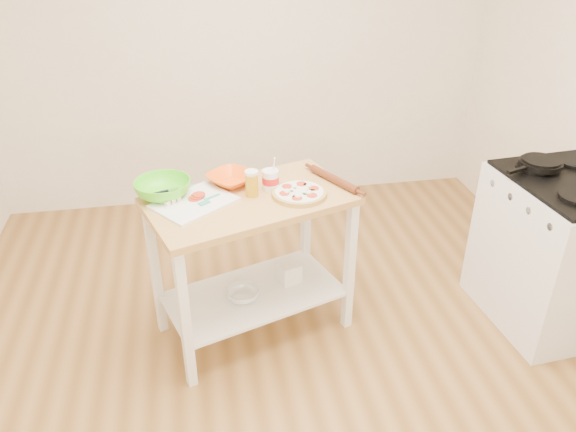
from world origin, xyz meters
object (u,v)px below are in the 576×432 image
(knife, at_px, (167,191))
(skillet, at_px, (540,164))
(pizza, at_px, (299,193))
(green_bowl, at_px, (163,189))
(shelf_glass_bowl, at_px, (243,294))
(spatula, at_px, (208,200))
(beer_pint, at_px, (252,183))
(orange_bowl, at_px, (231,179))
(rolling_pin, at_px, (334,179))
(shelf_bin, at_px, (289,272))
(cutting_board, at_px, (193,202))
(gas_stove, at_px, (557,251))
(prep_island, at_px, (252,238))
(yogurt_tub, at_px, (271,180))

(knife, bearing_deg, skillet, -25.43)
(pizza, bearing_deg, knife, 168.41)
(pizza, distance_m, green_bowl, 0.74)
(pizza, xyz_separation_m, knife, (-0.71, 0.14, 0.00))
(skillet, height_order, shelf_glass_bowl, skillet)
(spatula, height_order, beer_pint, beer_pint)
(spatula, relative_size, orange_bowl, 0.50)
(skillet, bearing_deg, shelf_glass_bowl, 163.09)
(rolling_pin, height_order, shelf_bin, rolling_pin)
(skillet, xyz_separation_m, shelf_bin, (-1.46, 0.11, -0.65))
(pizza, bearing_deg, spatula, 179.09)
(orange_bowl, bearing_deg, beer_pint, -58.89)
(pizza, distance_m, knife, 0.72)
(knife, bearing_deg, pizza, -33.14)
(cutting_board, distance_m, shelf_glass_bowl, 0.66)
(cutting_board, bearing_deg, spatula, -39.09)
(rolling_pin, bearing_deg, pizza, -152.17)
(gas_stove, distance_m, cutting_board, 2.17)
(gas_stove, xyz_separation_m, pizza, (-1.54, 0.17, 0.44))
(gas_stove, distance_m, beer_pint, 1.88)
(shelf_glass_bowl, bearing_deg, prep_island, 32.94)
(yogurt_tub, bearing_deg, prep_island, -144.90)
(prep_island, height_order, yogurt_tub, yogurt_tub)
(pizza, xyz_separation_m, cutting_board, (-0.57, 0.01, -0.01))
(gas_stove, relative_size, spatula, 8.90)
(orange_bowl, bearing_deg, pizza, -30.85)
(spatula, distance_m, yogurt_tub, 0.37)
(orange_bowl, distance_m, shelf_glass_bowl, 0.68)
(prep_island, height_order, shelf_glass_bowl, prep_island)
(shelf_glass_bowl, bearing_deg, shelf_bin, 24.14)
(beer_pint, distance_m, yogurt_tub, 0.13)
(skillet, bearing_deg, yogurt_tub, 158.32)
(gas_stove, bearing_deg, orange_bowl, 164.06)
(beer_pint, xyz_separation_m, yogurt_tub, (0.11, 0.06, -0.02))
(skillet, bearing_deg, prep_island, 161.62)
(gas_stove, xyz_separation_m, skillet, (-0.13, 0.17, 0.50))
(yogurt_tub, bearing_deg, beer_pint, -151.08)
(prep_island, bearing_deg, knife, 164.10)
(yogurt_tub, bearing_deg, spatula, -164.06)
(cutting_board, distance_m, beer_pint, 0.33)
(gas_stove, relative_size, skillet, 2.98)
(rolling_pin, bearing_deg, knife, 178.38)
(shelf_glass_bowl, height_order, shelf_bin, shelf_bin)
(beer_pint, relative_size, rolling_pin, 0.39)
(beer_pint, height_order, shelf_glass_bowl, beer_pint)
(prep_island, relative_size, cutting_board, 2.46)
(shelf_glass_bowl, bearing_deg, knife, 155.52)
(skillet, relative_size, green_bowl, 1.24)
(gas_stove, distance_m, knife, 2.31)
(rolling_pin, bearing_deg, gas_stove, -12.43)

